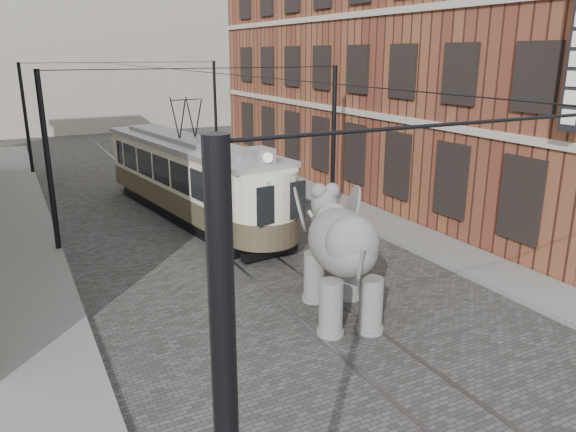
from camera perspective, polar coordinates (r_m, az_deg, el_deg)
ground at (r=16.16m, az=-0.09°, el=-7.13°), size 120.00×120.00×0.00m
tram_rails at (r=16.16m, az=-0.09°, el=-7.09°), size 1.54×80.00×0.02m
sidewalk_right at (r=19.42m, az=15.90°, el=-3.42°), size 2.00×60.00×0.15m
sidewalk_left at (r=14.66m, az=-23.80°, el=-10.92°), size 2.00×60.00×0.15m
brick_building at (r=28.41m, az=11.89°, el=15.18°), size 8.00×26.00×12.00m
distant_block at (r=53.61m, az=-20.80°, el=16.02°), size 28.00×10.00×14.00m
catenary at (r=19.64m, az=-7.32°, el=6.16°), size 11.00×30.20×6.00m
tram at (r=22.48m, az=-10.21°, el=5.75°), size 4.10×12.27×4.78m
elephant at (r=13.90m, az=5.56°, el=-4.44°), size 4.17×5.60×3.06m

